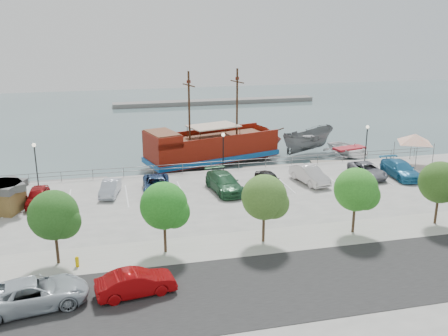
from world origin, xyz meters
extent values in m
plane|color=#435A5E|center=(0.00, 0.00, -1.00)|extent=(160.00, 160.00, 0.00)
cube|color=black|center=(0.00, -16.00, 0.01)|extent=(100.00, 8.00, 0.04)
cube|color=#9E9A91|center=(0.00, -10.00, 0.01)|extent=(100.00, 4.00, 0.05)
cylinder|color=slate|center=(0.00, 7.80, 0.95)|extent=(50.00, 0.06, 0.06)
cylinder|color=slate|center=(0.00, 7.80, 0.55)|extent=(50.00, 0.06, 0.06)
cube|color=slate|center=(10.00, 55.00, -0.60)|extent=(40.00, 3.00, 0.80)
cube|color=maroon|center=(0.40, 13.68, 0.81)|extent=(15.95, 8.85, 2.47)
cube|color=#0F4D92|center=(0.40, 13.68, 0.00)|extent=(16.30, 9.21, 0.57)
cone|color=maroon|center=(8.43, 16.04, 0.81)|extent=(4.21, 5.24, 4.57)
cube|color=maroon|center=(-5.54, 11.94, 2.71)|extent=(4.08, 5.37, 1.33)
cube|color=brown|center=(-5.54, 11.94, 3.43)|extent=(3.79, 4.95, 0.11)
cube|color=brown|center=(0.86, 13.81, 2.09)|extent=(13.05, 7.50, 0.14)
cube|color=maroon|center=(-0.24, 15.87, 2.38)|extent=(14.66, 4.47, 0.67)
cube|color=maroon|center=(1.04, 11.49, 2.38)|extent=(14.66, 4.47, 0.67)
cylinder|color=#382111|center=(3.59, 14.62, 5.95)|extent=(0.28, 0.28, 7.80)
cylinder|color=#382111|center=(-2.34, 12.88, 5.95)|extent=(0.28, 0.28, 7.80)
cylinder|color=#382111|center=(3.59, 14.62, 8.33)|extent=(0.93, 2.78, 0.13)
cylinder|color=#382111|center=(-2.34, 12.88, 8.33)|extent=(0.93, 2.78, 0.13)
cube|color=#C8B195|center=(0.58, 13.73, 3.47)|extent=(6.31, 5.02, 0.11)
cylinder|color=#382111|center=(9.07, 16.23, 1.95)|extent=(2.32, 0.81, 0.56)
imported|color=slate|center=(12.91, 15.19, 0.50)|extent=(8.29, 5.35, 3.00)
imported|color=white|center=(17.36, 12.72, -0.32)|extent=(5.97, 7.40, 1.36)
cube|color=slate|center=(-15.50, 9.20, -0.78)|extent=(7.73, 2.36, 0.44)
cube|color=gray|center=(6.68, 9.20, -0.79)|extent=(7.23, 2.18, 0.41)
cube|color=gray|center=(14.91, 9.20, -0.79)|extent=(7.70, 3.81, 0.42)
cube|color=brown|center=(-20.00, 0.63, 0.97)|extent=(3.42, 3.42, 1.94)
cube|color=#474747|center=(-20.00, 0.63, 2.16)|extent=(3.87, 3.87, 0.62)
cylinder|color=slate|center=(19.16, 6.00, 1.22)|extent=(0.10, 0.10, 2.44)
cylinder|color=slate|center=(21.89, 6.93, 1.22)|extent=(0.10, 0.10, 2.44)
cylinder|color=slate|center=(20.10, 3.27, 1.22)|extent=(0.10, 0.10, 2.44)
cylinder|color=slate|center=(22.83, 4.21, 1.22)|extent=(0.10, 0.10, 2.44)
pyramid|color=white|center=(20.99, 5.10, 3.38)|extent=(5.92, 5.92, 1.00)
imported|color=#ACB7BF|center=(-15.91, -15.04, 0.83)|extent=(6.31, 3.66, 1.65)
imported|color=#8E0609|center=(-10.33, -15.06, 0.75)|extent=(4.76, 2.25, 1.51)
cylinder|color=#EDBF00|center=(-13.78, -10.80, 0.30)|extent=(0.24, 0.24, 0.59)
sphere|color=#EDBF00|center=(-13.78, -10.80, 0.61)|extent=(0.26, 0.26, 0.26)
cylinder|color=black|center=(-18.00, 6.50, 2.00)|extent=(0.12, 0.12, 4.00)
sphere|color=#FFF2CC|center=(-18.00, 6.50, 4.10)|extent=(0.36, 0.36, 0.36)
cylinder|color=black|center=(0.00, 6.50, 2.00)|extent=(0.12, 0.12, 4.00)
sphere|color=#FFF2CC|center=(0.00, 6.50, 4.10)|extent=(0.36, 0.36, 0.36)
cylinder|color=black|center=(16.00, 6.50, 2.00)|extent=(0.12, 0.12, 4.00)
sphere|color=#FFF2CC|center=(16.00, 6.50, 4.10)|extent=(0.36, 0.36, 0.36)
cylinder|color=#473321|center=(-15.00, -10.00, 1.10)|extent=(0.20, 0.20, 2.20)
sphere|color=#214F19|center=(-15.00, -10.00, 3.40)|extent=(3.20, 3.20, 3.20)
sphere|color=#214F19|center=(-14.40, -10.30, 3.00)|extent=(2.20, 2.20, 2.20)
cylinder|color=#473321|center=(-8.00, -10.00, 1.10)|extent=(0.20, 0.20, 2.20)
sphere|color=#206E1C|center=(-8.00, -10.00, 3.40)|extent=(3.20, 3.20, 3.20)
sphere|color=#206E1C|center=(-7.40, -10.30, 3.00)|extent=(2.20, 2.20, 2.20)
cylinder|color=#473321|center=(-1.00, -10.00, 1.10)|extent=(0.20, 0.20, 2.20)
sphere|color=#3D6324|center=(-1.00, -10.00, 3.40)|extent=(3.20, 3.20, 3.20)
sphere|color=#3D6324|center=(-0.40, -10.30, 3.00)|extent=(2.20, 2.20, 2.20)
cylinder|color=#473321|center=(6.00, -10.00, 1.10)|extent=(0.20, 0.20, 2.20)
sphere|color=#2C7820|center=(6.00, -10.00, 3.40)|extent=(3.20, 3.20, 3.20)
sphere|color=#2C7820|center=(6.60, -10.30, 3.00)|extent=(2.20, 2.20, 2.20)
cylinder|color=#473321|center=(13.00, -10.00, 1.10)|extent=(0.20, 0.20, 2.20)
sphere|color=#2B4E1A|center=(13.00, -10.00, 3.40)|extent=(3.20, 3.20, 3.20)
imported|color=maroon|center=(-17.49, 1.66, 0.74)|extent=(1.89, 4.38, 1.47)
imported|color=#B2BACA|center=(-11.41, 2.65, 0.67)|extent=(2.21, 4.26, 1.34)
imported|color=navy|center=(-7.25, 2.39, 0.74)|extent=(2.79, 5.44, 1.47)
imported|color=#255835|center=(-1.16, 1.23, 0.83)|extent=(3.00, 5.97, 1.66)
imported|color=black|center=(3.26, 1.44, 0.71)|extent=(2.02, 4.31, 1.43)
imported|color=silver|center=(7.45, 1.68, 0.82)|extent=(2.59, 5.23, 1.65)
imported|color=gray|center=(13.88, 2.13, 0.70)|extent=(2.31, 5.01, 1.39)
imported|color=teal|center=(17.05, 1.27, 0.80)|extent=(2.50, 5.64, 1.61)
camera|label=1|loc=(-11.36, -41.06, 15.37)|focal=40.00mm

